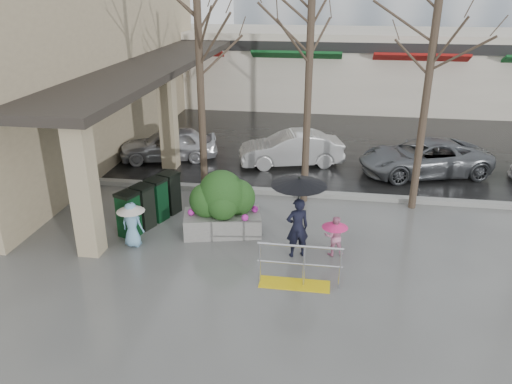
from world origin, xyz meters
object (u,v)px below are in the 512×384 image
(tree_midwest, at_px, (311,27))
(child_blue, at_px, (132,220))
(news_boxes, at_px, (150,203))
(planter, at_px, (222,204))
(tree_west, at_px, (198,31))
(car_b, at_px, (291,149))
(car_a, at_px, (169,144))
(child_pink, at_px, (335,233))
(car_c, at_px, (424,157))
(handrail, at_px, (298,271))
(tree_mideast, at_px, (433,43))
(woman, at_px, (298,205))

(tree_midwest, xyz_separation_m, child_blue, (-4.20, -3.59, -4.51))
(news_boxes, bearing_deg, planter, 14.40)
(tree_west, height_order, car_b, tree_west)
(car_b, bearing_deg, tree_west, -52.17)
(car_a, bearing_deg, child_pink, 28.04)
(tree_west, relative_size, car_c, 1.50)
(tree_midwest, xyz_separation_m, news_boxes, (-4.20, -2.26, -4.61))
(handrail, xyz_separation_m, planter, (-2.22, 2.29, 0.49))
(child_pink, relative_size, car_b, 0.27)
(tree_midwest, height_order, car_c, tree_midwest)
(tree_mideast, bearing_deg, woman, -133.15)
(woman, bearing_deg, car_c, -144.04)
(tree_west, relative_size, woman, 3.19)
(tree_west, relative_size, planter, 3.03)
(planter, bearing_deg, news_boxes, 173.23)
(handrail, bearing_deg, planter, 134.07)
(tree_mideast, xyz_separation_m, news_boxes, (-7.50, -2.26, -4.24))
(child_blue, bearing_deg, car_a, -71.09)
(planter, relative_size, car_c, 0.49)
(car_a, distance_m, car_b, 4.71)
(tree_mideast, bearing_deg, handrail, -123.19)
(car_c, bearing_deg, news_boxes, -73.31)
(child_pink, xyz_separation_m, car_c, (3.09, 6.31, 0.02))
(car_c, bearing_deg, tree_mideast, -29.87)
(planter, relative_size, news_boxes, 0.99)
(child_blue, xyz_separation_m, planter, (2.15, 1.08, 0.14))
(tree_midwest, xyz_separation_m, child_pink, (0.96, -3.28, -4.62))
(child_blue, distance_m, planter, 2.41)
(child_blue, bearing_deg, woman, -169.77)
(news_boxes, distance_m, car_a, 5.58)
(car_b, bearing_deg, car_c, 71.26)
(car_a, bearing_deg, tree_west, 18.37)
(woman, bearing_deg, tree_mideast, -155.52)
(woman, height_order, car_c, woman)
(tree_midwest, distance_m, woman, 5.19)
(news_boxes, distance_m, car_c, 9.79)
(tree_west, height_order, child_blue, tree_west)
(tree_midwest, bearing_deg, car_b, 102.15)
(child_pink, relative_size, child_blue, 0.87)
(tree_midwest, relative_size, woman, 3.28)
(planter, bearing_deg, woman, -24.74)
(news_boxes, relative_size, car_c, 0.50)
(tree_midwest, bearing_deg, car_a, 149.58)
(planter, bearing_deg, car_a, 120.61)
(child_blue, xyz_separation_m, news_boxes, (0.00, 1.34, -0.10))
(child_pink, bearing_deg, car_b, -83.67)
(planter, bearing_deg, child_blue, -153.23)
(woman, relative_size, car_c, 0.47)
(handrail, relative_size, child_blue, 1.57)
(child_blue, height_order, planter, planter)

